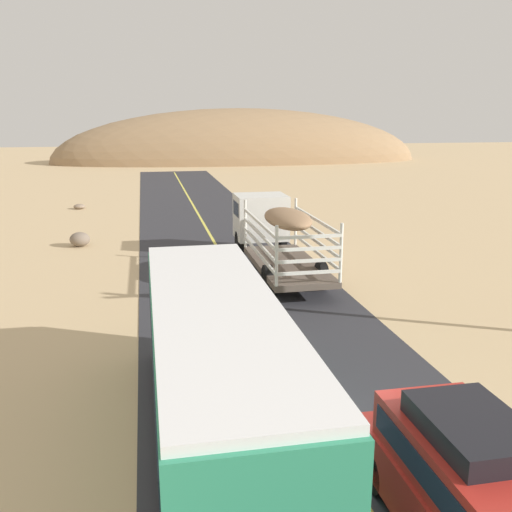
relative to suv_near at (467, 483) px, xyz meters
name	(u,v)px	position (x,y,z in m)	size (l,w,h in m)	color
ground_plane	(328,441)	(-1.18, 3.28, -1.15)	(240.00, 240.00, 0.00)	tan
road_surface	(328,441)	(-1.18, 3.28, -1.14)	(8.00, 120.00, 0.02)	#2D2D33
road_centre_line	(328,440)	(-1.18, 3.28, -1.13)	(0.16, 117.60, 0.00)	#D8CC4C
suv_near	(467,483)	(0.00, 0.00, 0.00)	(1.90, 4.62, 2.29)	#B2261E
livestock_truck	(270,225)	(0.86, 18.18, 0.64)	(2.53, 9.70, 3.02)	silver
bus	(217,370)	(-3.51, 3.54, 0.60)	(2.54, 10.00, 3.21)	#2D8C66
boulder_near_shoulder	(79,206)	(-9.57, 36.15, -0.97)	(0.84, 0.80, 0.37)	#84705B
boulder_mid_field	(80,239)	(-8.27, 23.44, -0.77)	(1.04, 0.98, 0.76)	#756656
distant_hill	(240,161)	(9.43, 76.91, -1.15)	(54.44, 16.86, 15.38)	#957553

